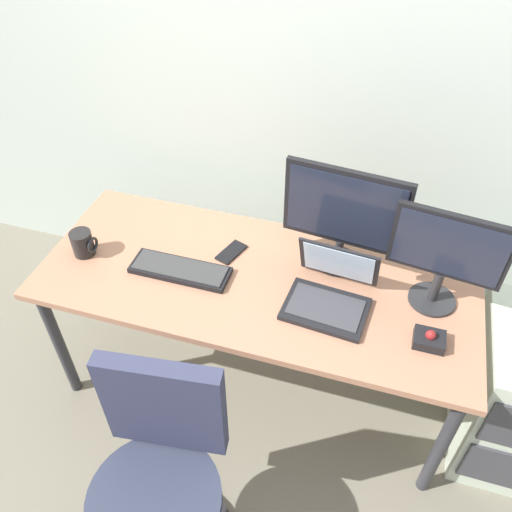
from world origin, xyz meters
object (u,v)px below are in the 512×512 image
Objects in this scene: office_chair at (162,489)px; keyboard at (180,270)px; cell_phone at (231,252)px; trackball_mouse at (429,339)px; monitor_main at (344,214)px; laptop at (330,292)px; coffee_mug at (83,243)px; monitor_side at (447,254)px.

office_chair reaches higher than keyboard.
keyboard is 0.23m from cell_phone.
trackball_mouse is 0.87m from cell_phone.
keyboard is at bearing 106.21° from office_chair.
trackball_mouse is (0.99, -0.08, 0.01)m from keyboard.
monitor_main is 3.39× the size of cell_phone.
trackball_mouse is at bearing -4.48° from keyboard.
keyboard is 2.89× the size of cell_phone.
laptop is 1.04m from coffee_mug.
office_chair is 8.54× the size of trackball_mouse.
cell_phone is at bearing 161.65° from laptop.
monitor_main is at bearing 28.52° from cell_phone.
laptop is at bearing 0.65° from cell_phone.
monitor_main is at bearing 13.83° from coffee_mug.
office_chair is at bearing -111.80° from monitor_main.
office_chair is at bearing -67.80° from cell_phone.
coffee_mug is at bearing -144.07° from cell_phone.
trackball_mouse reaches higher than cell_phone.
office_chair is 8.43× the size of coffee_mug.
coffee_mug is at bearing -178.31° from laptop.
cell_phone is at bearing 93.20° from office_chair.
cell_phone is at bearing 16.93° from coffee_mug.
coffee_mug is 0.62m from cell_phone.
coffee_mug is (-0.43, -0.01, 0.04)m from keyboard.
laptop is 3.04× the size of trackball_mouse.
keyboard reaches higher than cell_phone.
monitor_main reaches higher than trackball_mouse.
office_chair is 1.28m from monitor_side.
laptop reaches higher than trackball_mouse.
monitor_side is 0.31m from trackball_mouse.
laptop reaches higher than coffee_mug.
cell_phone is (-0.05, 0.90, 0.29)m from office_chair.
keyboard is (-0.99, -0.14, -0.23)m from monitor_side.
office_chair is 0.95m from cell_phone.
trackball_mouse is 0.99× the size of coffee_mug.
laptop reaches higher than keyboard.
monitor_side is at bearing 17.10° from laptop.
coffee_mug is (-1.03, -0.25, -0.20)m from monitor_main.
monitor_main is at bearing 140.52° from trackball_mouse.
monitor_side is (0.78, 0.87, 0.53)m from office_chair.
office_chair is 1.02m from coffee_mug.
laptop is at bearing 1.85° from keyboard.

